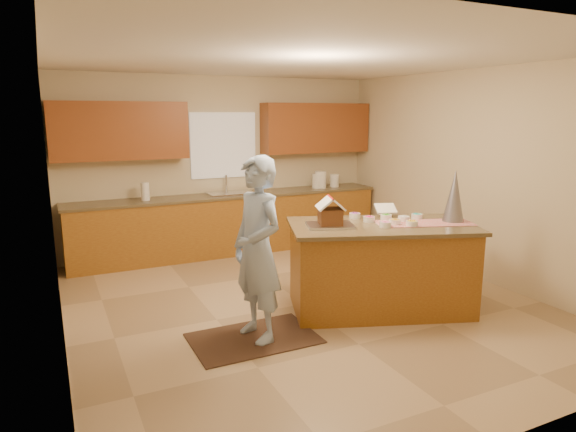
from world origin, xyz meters
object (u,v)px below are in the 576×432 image
object	(u,v)px
tinsel_tree	(454,196)
gingerbread_house	(330,214)
island_base	(380,269)
boy	(258,249)

from	to	relation	value
tinsel_tree	gingerbread_house	world-z (taller)	tinsel_tree
island_base	boy	world-z (taller)	boy
island_base	boy	bearing A→B (deg)	-155.90
island_base	gingerbread_house	world-z (taller)	gingerbread_house
tinsel_tree	boy	world-z (taller)	boy
tinsel_tree	gingerbread_house	distance (m)	1.41
island_base	tinsel_tree	distance (m)	1.14
tinsel_tree	island_base	bearing A→B (deg)	163.81
tinsel_tree	boy	distance (m)	2.31
island_base	tinsel_tree	xyz separation A→B (m)	(0.79, -0.23, 0.79)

